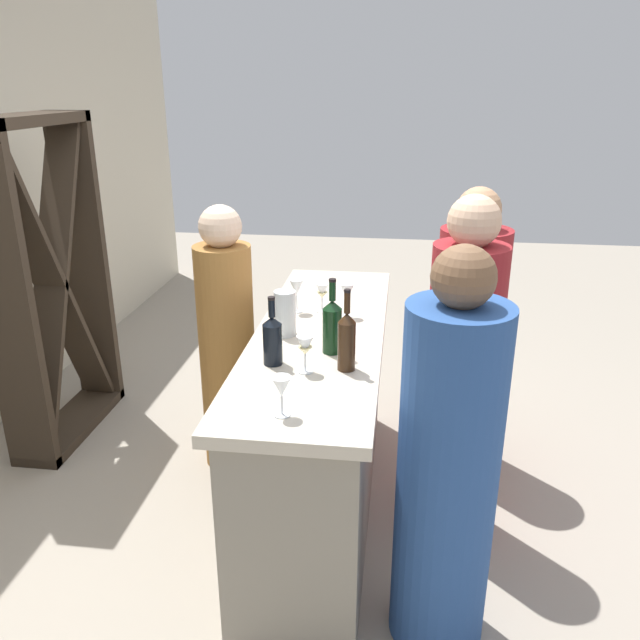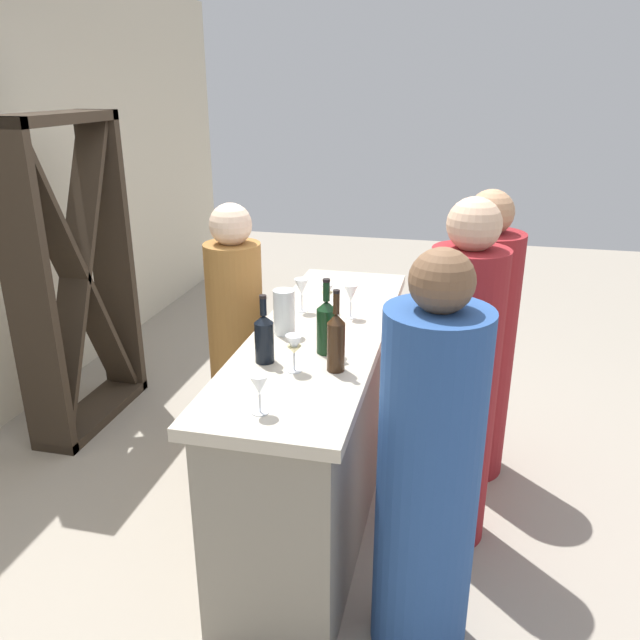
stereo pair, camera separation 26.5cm
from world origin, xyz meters
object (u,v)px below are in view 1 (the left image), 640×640
(wine_glass_near_left, at_px, (347,294))
(wine_glass_near_right, at_px, (322,293))
(wine_bottle_leftmost_amber_brown, at_px, (347,340))
(person_center_guest, at_px, (447,474))
(person_right_guest, at_px, (467,343))
(person_server_behind, at_px, (227,348))
(wine_glass_near_center, at_px, (306,347))
(wine_glass_far_center, at_px, (297,288))
(wine_rack, at_px, (51,285))
(wine_bottle_second_left_near_black, at_px, (273,339))
(wine_glass_far_left, at_px, (281,388))
(person_left_guest, at_px, (460,384))
(wine_bottle_center_dark_green, at_px, (332,325))
(water_pitcher, at_px, (285,313))

(wine_glass_near_left, height_order, wine_glass_near_right, wine_glass_near_left)
(wine_bottle_leftmost_amber_brown, relative_size, person_center_guest, 0.21)
(person_right_guest, height_order, person_server_behind, person_right_guest)
(person_right_guest, bearing_deg, wine_glass_near_center, 68.21)
(wine_glass_far_center, xyz_separation_m, person_center_guest, (-0.93, -0.70, -0.38))
(wine_bottle_leftmost_amber_brown, height_order, wine_glass_near_center, wine_bottle_leftmost_amber_brown)
(wine_glass_near_right, bearing_deg, wine_glass_near_left, -112.29)
(wine_glass_near_left, bearing_deg, wine_bottle_leftmost_amber_brown, -175.04)
(wine_rack, height_order, person_server_behind, wine_rack)
(wine_bottle_leftmost_amber_brown, distance_m, wine_glass_near_center, 0.16)
(wine_bottle_second_left_near_black, distance_m, wine_glass_far_left, 0.43)
(person_left_guest, height_order, person_center_guest, person_left_guest)
(wine_glass_near_center, relative_size, person_left_guest, 0.09)
(wine_glass_far_left, relative_size, wine_glass_far_center, 0.86)
(wine_glass_near_center, xyz_separation_m, person_right_guest, (1.01, -0.73, -0.36))
(wine_glass_near_left, height_order, wine_glass_far_center, wine_glass_far_center)
(person_center_guest, distance_m, person_server_behind, 1.55)
(wine_glass_near_center, bearing_deg, wine_bottle_center_dark_green, -21.43)
(wine_glass_far_left, xyz_separation_m, person_right_guest, (1.36, -0.76, -0.36))
(person_server_behind, bearing_deg, wine_bottle_leftmost_amber_brown, -39.64)
(wine_bottle_leftmost_amber_brown, relative_size, wine_glass_near_right, 2.33)
(wine_glass_far_center, bearing_deg, wine_bottle_second_left_near_black, -179.48)
(person_right_guest, bearing_deg, person_left_guest, 95.95)
(wine_bottle_leftmost_amber_brown, xyz_separation_m, wine_glass_near_center, (-0.04, 0.16, -0.02))
(wine_glass_near_right, bearing_deg, wine_glass_near_center, -178.00)
(wine_rack, relative_size, wine_glass_far_center, 11.34)
(wine_bottle_second_left_near_black, bearing_deg, wine_glass_far_center, 0.52)
(wine_glass_far_left, relative_size, person_server_behind, 0.10)
(wine_glass_near_right, relative_size, wine_glass_far_center, 0.86)
(wine_rack, distance_m, wine_glass_near_left, 1.80)
(person_left_guest, xyz_separation_m, person_server_behind, (0.41, 1.21, -0.06))
(wine_glass_near_left, bearing_deg, wine_glass_near_right, 67.71)
(wine_bottle_leftmost_amber_brown, xyz_separation_m, wine_bottle_second_left_near_black, (0.01, 0.30, -0.02))
(wine_glass_far_center, distance_m, person_right_guest, 1.01)
(wine_rack, relative_size, person_left_guest, 1.17)
(wine_glass_near_left, relative_size, person_right_guest, 0.11)
(wine_rack, xyz_separation_m, wine_bottle_second_left_near_black, (-0.98, -1.51, 0.14))
(person_center_guest, bearing_deg, wine_glass_near_right, -56.07)
(person_center_guest, bearing_deg, person_right_guest, -95.39)
(person_right_guest, xyz_separation_m, person_server_behind, (-0.18, 1.29, -0.02))
(wine_glass_near_center, xyz_separation_m, wine_glass_near_right, (0.70, 0.02, -0.01))
(wine_glass_near_right, height_order, person_right_guest, person_right_guest)
(wine_glass_near_right, relative_size, person_right_guest, 0.09)
(wine_glass_near_left, height_order, water_pitcher, water_pitcher)
(wine_glass_near_center, distance_m, water_pitcher, 0.40)
(wine_rack, xyz_separation_m, wine_bottle_center_dark_green, (-0.83, -1.73, 0.16))
(water_pitcher, height_order, person_right_guest, person_right_guest)
(wine_glass_near_left, bearing_deg, wine_glass_far_left, 172.49)
(wine_bottle_second_left_near_black, xyz_separation_m, wine_bottle_center_dark_green, (0.15, -0.22, 0.01))
(wine_bottle_center_dark_green, relative_size, wine_glass_near_right, 2.25)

